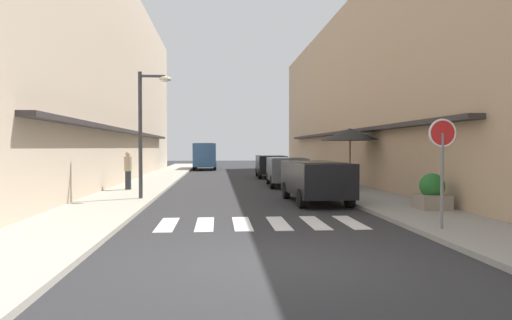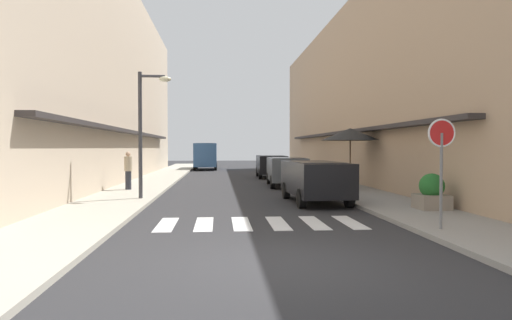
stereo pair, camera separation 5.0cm
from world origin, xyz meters
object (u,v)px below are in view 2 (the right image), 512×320
Objects in this scene: street_lamp at (146,120)px; cafe_umbrella at (350,134)px; parked_car_near at (315,177)px; pedestrian_walking_near at (128,170)px; parked_car_mid at (286,168)px; parked_car_far at (271,164)px; delivery_van at (206,154)px; round_street_sign at (442,145)px; planter_corner at (432,193)px.

cafe_umbrella is (8.59, 3.47, -0.41)m from street_lamp.
parked_car_near is 2.62× the size of pedestrian_walking_near.
pedestrian_walking_near reaches higher than parked_car_mid.
parked_car_near and parked_car_far have the same top height.
delivery_van is (-4.59, 18.54, 0.48)m from parked_car_mid.
parked_car_near is 1.76× the size of round_street_sign.
parked_car_near is at bearing 104.69° from round_street_sign.
planter_corner is (7.53, -28.31, -0.81)m from delivery_van.
parked_car_near is 6.36m from round_street_sign.
parked_car_far is 16.81m from planter_corner.
pedestrian_walking_near is at bearing -97.62° from delivery_van.
parked_car_near is at bearing 87.91° from pedestrian_walking_near.
delivery_van is (-4.59, 25.52, 0.48)m from parked_car_near.
round_street_sign is 3.82m from planter_corner.
parked_car_mid is at bearing -90.00° from parked_car_far.
parked_car_far is (-0.00, 13.76, 0.00)m from parked_car_near.
parked_car_far is 1.79× the size of round_street_sign.
cafe_umbrella reaches higher than pedestrian_walking_near.
round_street_sign is 10.40m from street_lamp.
planter_corner is at bearing 84.11° from pedestrian_walking_near.
street_lamp is at bearing 171.25° from parked_car_near.
planter_corner is (2.94, -16.55, -0.32)m from parked_car_far.
planter_corner is (0.40, -7.19, -1.96)m from cafe_umbrella.
planter_corner is at bearing 67.51° from round_street_sign.
street_lamp is at bearing -157.99° from cafe_umbrella.
cafe_umbrella is 1.63× the size of pedestrian_walking_near.
planter_corner is at bearing -75.10° from delivery_van.
pedestrian_walking_near is at bearing 148.45° from parked_car_near.
street_lamp reaches higher than delivery_van.
round_street_sign is at bearing 69.74° from pedestrian_walking_near.
pedestrian_walking_near is at bearing -128.75° from parked_car_far.
parked_car_mid is 13.18m from round_street_sign.
parked_car_far is 2.67× the size of pedestrian_walking_near.
parked_car_mid is 19.11m from delivery_van.
parked_car_far is at bearing 94.59° from round_street_sign.
parked_car_mid is 1.59× the size of cafe_umbrella.
round_street_sign is at bearing -85.41° from parked_car_far.
parked_car_far is at bearing -68.69° from delivery_van.
parked_car_far is 11.82m from pedestrian_walking_near.
round_street_sign reaches higher than pedestrian_walking_near.
parked_car_far is at bearing 64.75° from street_lamp.
parked_car_far is 4.17× the size of planter_corner.
cafe_umbrella is at bearing -74.80° from parked_car_far.
cafe_umbrella reaches higher than parked_car_near.
parked_car_far is at bearing 90.00° from parked_car_mid.
pedestrian_walking_near reaches higher than parked_car_far.
parked_car_near is 4.10× the size of planter_corner.
parked_car_near is 0.96× the size of street_lamp.
cafe_umbrella is 10.06m from pedestrian_walking_near.
street_lamp is at bearing 157.51° from planter_corner.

